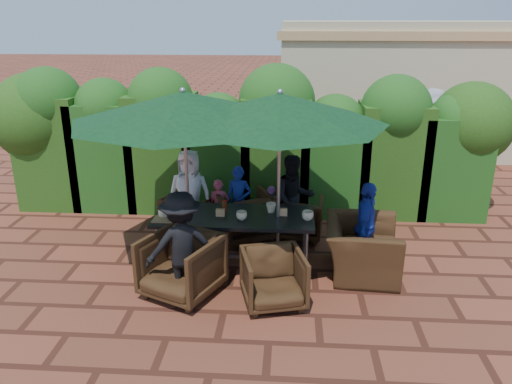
# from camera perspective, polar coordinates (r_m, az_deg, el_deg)

# --- Properties ---
(ground) EXTENTS (80.00, 80.00, 0.00)m
(ground) POSITION_cam_1_polar(r_m,az_deg,el_deg) (7.04, -2.52, -8.62)
(ground) COLOR brown
(ground) RESTS_ON ground
(dining_table) EXTENTS (2.17, 0.90, 0.75)m
(dining_table) POSITION_cam_1_polar(r_m,az_deg,el_deg) (6.85, -2.51, -3.22)
(dining_table) COLOR black
(dining_table) RESTS_ON ground
(umbrella_left) EXTENTS (2.97, 2.97, 2.46)m
(umbrella_left) POSITION_cam_1_polar(r_m,az_deg,el_deg) (6.55, -8.30, 9.62)
(umbrella_left) COLOR gray
(umbrella_left) RESTS_ON ground
(umbrella_right) EXTENTS (2.77, 2.77, 2.46)m
(umbrella_right) POSITION_cam_1_polar(r_m,az_deg,el_deg) (6.35, 2.75, 9.49)
(umbrella_right) COLOR gray
(umbrella_right) RESTS_ON ground
(chair_far_left) EXTENTS (0.90, 0.88, 0.73)m
(chair_far_left) POSITION_cam_1_polar(r_m,az_deg,el_deg) (8.00, -7.58, -2.33)
(chair_far_left) COLOR black
(chair_far_left) RESTS_ON ground
(chair_far_mid) EXTENTS (1.03, 1.01, 0.82)m
(chair_far_mid) POSITION_cam_1_polar(r_m,az_deg,el_deg) (7.76, -1.26, -2.52)
(chair_far_mid) COLOR black
(chair_far_mid) RESTS_ON ground
(chair_far_right) EXTENTS (0.76, 0.72, 0.71)m
(chair_far_right) POSITION_cam_1_polar(r_m,az_deg,el_deg) (7.87, 5.00, -2.69)
(chair_far_right) COLOR black
(chair_far_right) RESTS_ON ground
(chair_near_left) EXTENTS (1.09, 1.07, 0.87)m
(chair_near_left) POSITION_cam_1_polar(r_m,az_deg,el_deg) (6.29, -8.56, -8.01)
(chair_near_left) COLOR black
(chair_near_left) RESTS_ON ground
(chair_near_right) EXTENTS (0.86, 0.83, 0.74)m
(chair_near_right) POSITION_cam_1_polar(r_m,az_deg,el_deg) (6.07, 2.02, -9.57)
(chair_near_right) COLOR black
(chair_near_right) RESTS_ON ground
(chair_end_right) EXTENTS (0.80, 1.15, 0.97)m
(chair_end_right) POSITION_cam_1_polar(r_m,az_deg,el_deg) (6.85, 12.03, -5.40)
(chair_end_right) COLOR black
(chair_end_right) RESTS_ON ground
(adult_far_left) EXTENTS (0.71, 0.44, 1.40)m
(adult_far_left) POSITION_cam_1_polar(r_m,az_deg,el_deg) (7.82, -7.58, -0.22)
(adult_far_left) COLOR white
(adult_far_left) RESTS_ON ground
(adult_far_mid) EXTENTS (0.46, 0.39, 1.13)m
(adult_far_mid) POSITION_cam_1_polar(r_m,az_deg,el_deg) (7.83, -1.99, -1.09)
(adult_far_mid) COLOR navy
(adult_far_mid) RESTS_ON ground
(adult_far_right) EXTENTS (0.74, 0.58, 1.36)m
(adult_far_right) POSITION_cam_1_polar(r_m,az_deg,el_deg) (7.65, 4.32, -0.74)
(adult_far_right) COLOR black
(adult_far_right) RESTS_ON ground
(adult_near_left) EXTENTS (0.96, 0.69, 1.37)m
(adult_near_left) POSITION_cam_1_polar(r_m,az_deg,el_deg) (6.14, -8.48, -6.08)
(adult_near_left) COLOR black
(adult_near_left) RESTS_ON ground
(adult_end_right) EXTENTS (0.53, 0.80, 1.25)m
(adult_end_right) POSITION_cam_1_polar(r_m,az_deg,el_deg) (6.91, 12.41, -3.91)
(adult_end_right) COLOR navy
(adult_end_right) RESTS_ON ground
(child_left) EXTENTS (0.34, 0.28, 0.92)m
(child_left) POSITION_cam_1_polar(r_m,az_deg,el_deg) (7.86, -4.24, -1.87)
(child_left) COLOR #D54B65
(child_left) RESTS_ON ground
(child_right) EXTENTS (0.33, 0.29, 0.81)m
(child_right) POSITION_cam_1_polar(r_m,az_deg,el_deg) (7.87, 1.78, -2.21)
(child_right) COLOR #8C4393
(child_right) RESTS_ON ground
(pedestrian_a) EXTENTS (1.67, 1.29, 1.72)m
(pedestrian_a) POSITION_cam_1_polar(r_m,az_deg,el_deg) (10.61, 8.10, 5.89)
(pedestrian_a) COLOR #287C21
(pedestrian_a) RESTS_ON ground
(pedestrian_b) EXTENTS (0.85, 0.65, 1.58)m
(pedestrian_b) POSITION_cam_1_polar(r_m,az_deg,el_deg) (10.88, 13.49, 5.51)
(pedestrian_b) COLOR #D54B65
(pedestrian_b) RESTS_ON ground
(pedestrian_c) EXTENTS (1.17, 1.32, 1.91)m
(pedestrian_c) POSITION_cam_1_polar(r_m,az_deg,el_deg) (11.26, 19.24, 6.29)
(pedestrian_c) COLOR #919299
(pedestrian_c) RESTS_ON ground
(cup_a) EXTENTS (0.14, 0.14, 0.11)m
(cup_a) POSITION_cam_1_polar(r_m,az_deg,el_deg) (6.83, -10.54, -2.40)
(cup_a) COLOR beige
(cup_a) RESTS_ON dining_table
(cup_b) EXTENTS (0.14, 0.14, 0.13)m
(cup_b) POSITION_cam_1_polar(r_m,az_deg,el_deg) (7.02, -7.85, -1.55)
(cup_b) COLOR beige
(cup_b) RESTS_ON dining_table
(cup_c) EXTENTS (0.15, 0.15, 0.12)m
(cup_c) POSITION_cam_1_polar(r_m,az_deg,el_deg) (6.64, -1.66, -2.70)
(cup_c) COLOR beige
(cup_c) RESTS_ON dining_table
(cup_d) EXTENTS (0.14, 0.14, 0.13)m
(cup_d) POSITION_cam_1_polar(r_m,az_deg,el_deg) (6.88, 1.72, -1.81)
(cup_d) COLOR beige
(cup_d) RESTS_ON dining_table
(cup_e) EXTENTS (0.16, 0.16, 0.12)m
(cup_e) POSITION_cam_1_polar(r_m,az_deg,el_deg) (6.66, 5.93, -2.70)
(cup_e) COLOR beige
(cup_e) RESTS_ON dining_table
(ketchup_bottle) EXTENTS (0.04, 0.04, 0.17)m
(ketchup_bottle) POSITION_cam_1_polar(r_m,az_deg,el_deg) (6.90, -3.60, -1.61)
(ketchup_bottle) COLOR #B20C0A
(ketchup_bottle) RESTS_ON dining_table
(sauce_bottle) EXTENTS (0.04, 0.04, 0.17)m
(sauce_bottle) POSITION_cam_1_polar(r_m,az_deg,el_deg) (6.83, -3.69, -1.83)
(sauce_bottle) COLOR #4C230C
(sauce_bottle) RESTS_ON dining_table
(serving_tray) EXTENTS (0.35, 0.25, 0.02)m
(serving_tray) POSITION_cam_1_polar(r_m,az_deg,el_deg) (6.75, -10.21, -3.07)
(serving_tray) COLOR olive
(serving_tray) RESTS_ON dining_table
(number_block_left) EXTENTS (0.12, 0.06, 0.10)m
(number_block_left) POSITION_cam_1_polar(r_m,az_deg,el_deg) (6.77, -4.10, -2.36)
(number_block_left) COLOR tan
(number_block_left) RESTS_ON dining_table
(number_block_right) EXTENTS (0.12, 0.06, 0.10)m
(number_block_right) POSITION_cam_1_polar(r_m,az_deg,el_deg) (6.78, 3.09, -2.30)
(number_block_right) COLOR tan
(number_block_right) RESTS_ON dining_table
(hedge_wall) EXTENTS (9.10, 1.60, 2.58)m
(hedge_wall) POSITION_cam_1_polar(r_m,az_deg,el_deg) (8.76, -2.46, 6.54)
(hedge_wall) COLOR #19390F
(hedge_wall) RESTS_ON ground
(building) EXTENTS (6.20, 3.08, 3.20)m
(building) POSITION_cam_1_polar(r_m,az_deg,el_deg) (13.56, 16.03, 11.50)
(building) COLOR beige
(building) RESTS_ON ground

